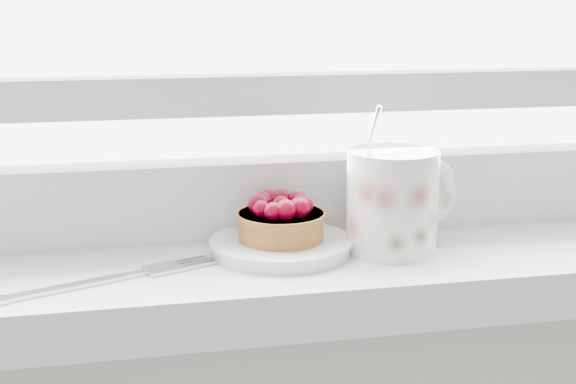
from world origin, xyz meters
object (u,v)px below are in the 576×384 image
object	(u,v)px
fork	(104,280)
raspberry_tart	(281,219)
saucer	(281,246)
floral_mug	(395,199)

from	to	relation	value
fork	raspberry_tart	bearing A→B (deg)	16.56
saucer	raspberry_tart	size ratio (longest dim) A/B	1.61
saucer	floral_mug	bearing A→B (deg)	-7.95
floral_mug	raspberry_tart	bearing A→B (deg)	171.93
raspberry_tart	floral_mug	size ratio (longest dim) A/B	0.60
saucer	raspberry_tart	bearing A→B (deg)	81.08
raspberry_tart	floral_mug	xyz separation A→B (m)	(0.10, -0.01, 0.02)
saucer	fork	xyz separation A→B (m)	(-0.15, -0.04, -0.00)
floral_mug	fork	size ratio (longest dim) A/B	0.70
raspberry_tart	fork	world-z (taller)	raspberry_tart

